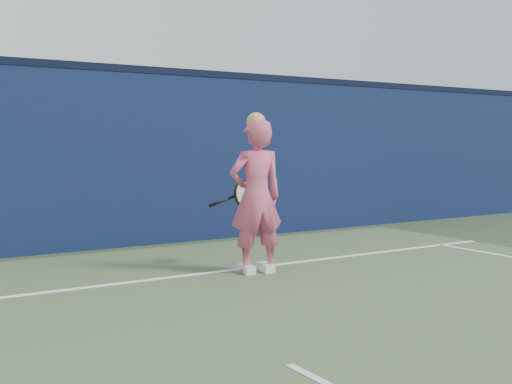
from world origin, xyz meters
TOP-DOWN VIEW (x-y plane):
  - backstop_wall at (0.00, 6.50)m, footprint 24.00×0.40m
  - wall_cap at (0.00, 6.50)m, footprint 24.00×0.42m
  - player at (1.47, 3.77)m, footprint 0.69×0.50m
  - racket at (1.54, 4.23)m, footprint 0.64×0.16m

SIDE VIEW (x-z plane):
  - racket at x=1.54m, z-range 0.70..1.05m
  - player at x=1.47m, z-range -0.03..1.81m
  - backstop_wall at x=0.00m, z-range 0.00..2.50m
  - wall_cap at x=0.00m, z-range 2.50..2.60m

